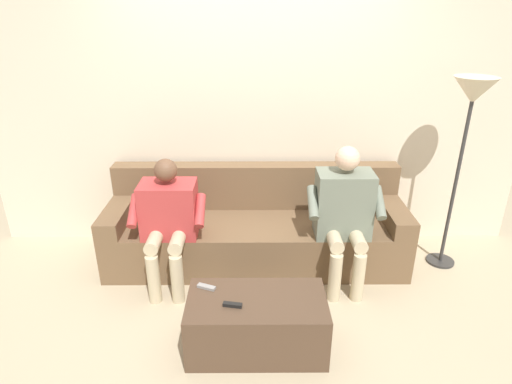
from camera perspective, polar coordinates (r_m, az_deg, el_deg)
The scene contains 9 objects.
ground_plane at distance 3.42m, azimuth 0.05°, elevation -15.17°, with size 8.00×8.00×0.00m, color tan.
back_wall at distance 3.90m, azimuth -0.05°, elevation 11.70°, with size 4.89×0.06×2.67m, color beige.
couch at distance 3.88m, azimuth -0.02°, elevation -4.98°, with size 2.57×0.76×0.82m.
coffee_table at distance 3.00m, azimuth 0.10°, elevation -16.91°, with size 0.91×0.48×0.38m.
person_left_seated at distance 3.49m, azimuth 11.57°, elevation -2.31°, with size 0.59×0.51×1.15m.
person_right_seated at distance 3.50m, azimuth -11.51°, elevation -3.12°, with size 0.59×0.55×1.05m.
remote_gray at distance 2.99m, azimuth -6.57°, elevation -12.35°, with size 0.13×0.04×0.02m, color gray.
remote_black at distance 2.82m, azimuth -3.12°, elevation -14.65°, with size 0.12×0.03×0.02m, color black.
floor_lamp at distance 3.78m, azimuth 26.55°, elevation 10.22°, with size 0.33×0.33×1.64m.
Camera 1 is at (0.02, 3.26, 2.14)m, focal length 30.29 mm.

